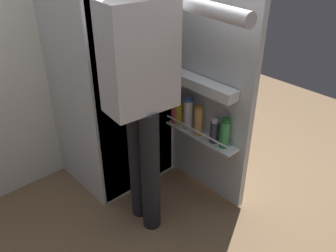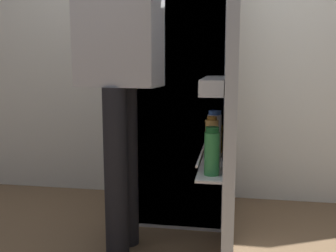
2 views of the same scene
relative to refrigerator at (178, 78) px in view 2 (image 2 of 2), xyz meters
name	(u,v)px [view 2 (image 2 of 2)]	position (x,y,z in m)	size (l,w,h in m)	color
ground_plane	(159,248)	(-0.03, -0.50, -0.89)	(5.27, 5.27, 0.00)	brown
kitchen_wall	(183,13)	(-0.03, 0.42, 0.44)	(4.40, 0.10, 2.66)	silver
refrigerator	(178,78)	(0.00, 0.00, 0.00)	(0.73, 1.30, 1.78)	silver
person	(121,50)	(-0.21, -0.54, 0.16)	(0.55, 0.76, 1.74)	black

